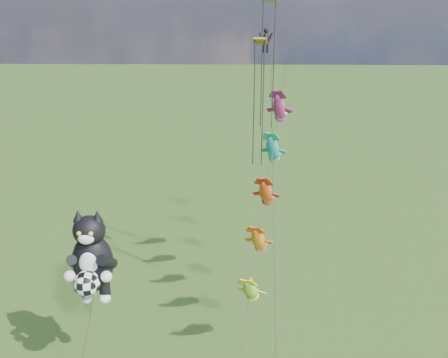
{
  "coord_description": "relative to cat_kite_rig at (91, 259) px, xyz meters",
  "views": [
    {
      "loc": [
        14.73,
        -24.97,
        22.31
      ],
      "look_at": [
        14.05,
        8.26,
        10.07
      ],
      "focal_mm": 40.0,
      "sensor_mm": 36.0,
      "label": 1
    }
  ],
  "objects": [
    {
      "name": "fish_windsock_rig",
      "position": [
        10.46,
        5.66,
        1.94
      ],
      "size": [
        4.14,
        15.5,
        17.49
      ],
      "rotation": [
        0.0,
        0.0,
        0.08
      ],
      "color": "brown",
      "rests_on": "ground"
    },
    {
      "name": "parafoil_rig",
      "position": [
        10.36,
        8.09,
        10.65
      ],
      "size": [
        1.82,
        17.54,
        22.45
      ],
      "rotation": [
        0.0,
        0.0,
        0.08
      ],
      "color": "brown",
      "rests_on": "ground"
    },
    {
      "name": "cat_kite_rig",
      "position": [
        0.0,
        0.0,
        0.0
      ],
      "size": [
        2.92,
        4.33,
        10.91
      ],
      "rotation": [
        0.0,
        0.0,
        -0.3
      ],
      "color": "brown",
      "rests_on": "ground"
    }
  ]
}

